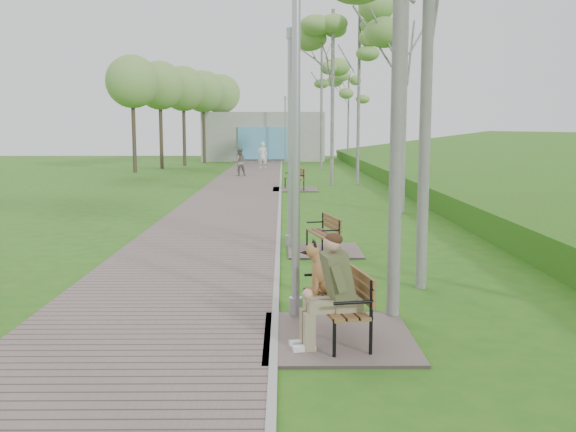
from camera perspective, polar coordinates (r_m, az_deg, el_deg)
walkway at (r=25.27m, az=-4.68°, el=1.69°), size 3.50×67.00×0.04m
kerb at (r=25.20m, az=-0.71°, el=1.71°), size 0.10×67.00×0.05m
building_north at (r=54.56m, az=-2.17°, el=7.07°), size 10.00×5.20×4.00m
bench_main at (r=8.29m, az=3.86°, el=-7.84°), size 1.92×2.14×1.68m
bench_second at (r=14.18m, az=3.11°, el=-2.47°), size 1.60×1.78×0.98m
bench_third at (r=28.30m, az=0.57°, el=2.79°), size 1.96×2.18×1.20m
lamp_post_near at (r=8.98m, az=0.72°, el=5.59°), size 0.20×0.20×5.05m
lamp_post_second at (r=14.44m, az=0.19°, el=6.13°), size 0.19×0.19×4.88m
lamp_post_third at (r=30.53m, az=0.17°, el=7.16°), size 0.19×0.19×5.04m
lamp_post_far at (r=50.11m, az=-0.24°, el=7.47°), size 0.20×0.20×5.13m
pedestrian_near at (r=42.71m, az=-2.28°, el=5.39°), size 0.67×0.45×1.79m
pedestrian_far at (r=36.40m, az=-4.35°, el=4.80°), size 0.92×0.80×1.60m
birch_mid_c at (r=21.18m, az=10.47°, el=18.27°), size 2.95×2.95×8.40m
birch_far_a at (r=31.00m, az=6.39°, el=16.06°), size 2.42×2.42×9.14m
birch_far_b at (r=30.93m, az=4.02°, el=15.15°), size 2.76×2.76×8.49m
birch_distant_a at (r=42.30m, az=3.02°, el=13.57°), size 2.59×2.59×8.86m
birch_distant_b at (r=54.74m, az=5.41°, el=11.05°), size 2.34×2.34×7.42m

